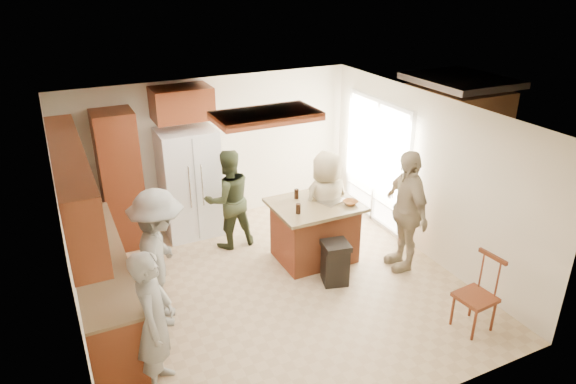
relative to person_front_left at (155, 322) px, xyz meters
name	(u,v)px	position (x,y,z in m)	size (l,w,h in m)	color
room_shell	(445,150)	(6.21, 2.73, 0.04)	(8.00, 5.20, 5.00)	tan
person_front_left	(155,322)	(0.00, 0.00, 0.00)	(0.60, 0.44, 1.65)	gray
person_behind_left	(229,199)	(1.70, 2.52, -0.02)	(0.79, 0.48, 1.62)	#303720
person_behind_right	(326,203)	(2.99, 1.70, 0.00)	(0.80, 0.52, 1.64)	tan
person_side_right	(406,210)	(3.80, 0.83, 0.09)	(1.07, 0.55, 1.83)	tan
person_counter	(160,259)	(0.31, 1.08, 0.07)	(1.16, 0.54, 1.79)	gray
left_cabinetry	(93,252)	(-0.41, 1.49, 0.13)	(0.64, 3.00, 2.30)	maroon
back_wall_units	(136,161)	(0.50, 3.29, 0.55)	(1.80, 0.60, 2.45)	maroon
refrigerator	(190,183)	(1.28, 3.21, 0.08)	(0.90, 0.76, 1.80)	white
kitchen_island	(315,230)	(2.72, 1.58, -0.35)	(1.28, 1.03, 0.93)	#A54E2A
island_items	(331,200)	(2.95, 1.51, 0.14)	(0.98, 0.70, 0.15)	silver
trash_bin	(335,262)	(2.67, 0.87, -0.51)	(0.42, 0.42, 0.63)	black
spindle_chair	(477,297)	(3.71, -0.74, -0.37)	(0.45, 0.45, 0.99)	maroon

